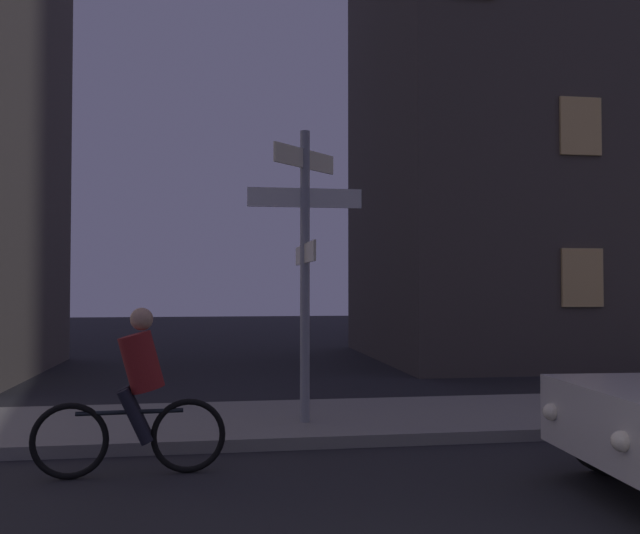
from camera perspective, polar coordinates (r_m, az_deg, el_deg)
The scene contains 4 objects.
sidewalk_kerb at distance 9.08m, azimuth -0.80°, elevation -12.72°, with size 40.00×2.52×0.14m, color gray.
signpost at distance 8.52m, azimuth -1.27°, elevation 1.38°, with size 1.44×1.70×3.62m.
cyclist at distance 6.91m, azimuth -15.11°, elevation -10.46°, with size 1.82×0.35×1.61m.
building_right_block at distance 20.16m, azimuth 21.44°, elevation 15.57°, with size 11.52×7.26×15.48m.
Camera 1 is at (-1.23, -2.10, 1.81)m, focal length 38.38 mm.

